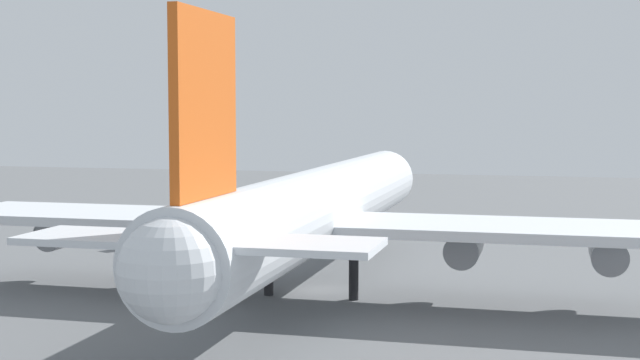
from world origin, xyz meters
TOP-DOWN VIEW (x-y plane):
  - ground_plane at (0.00, 0.00)m, footprint 239.71×239.71m
  - cargo_airplane at (-0.34, 0.00)m, footprint 59.93×55.86m
  - cargo_loader at (14.76, 21.08)m, footprint 3.37×4.23m
  - safety_cone_nose at (26.97, 3.95)m, footprint 0.55×0.55m

SIDE VIEW (x-z plane):
  - ground_plane at x=0.00m, z-range 0.00..0.00m
  - safety_cone_nose at x=26.97m, z-range 0.00..0.79m
  - cargo_loader at x=14.76m, z-range 0.01..2.30m
  - cargo_airplane at x=-0.34m, z-range -3.03..15.51m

